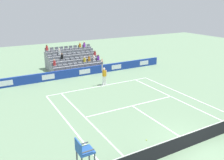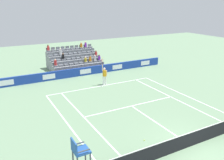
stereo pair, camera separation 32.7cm
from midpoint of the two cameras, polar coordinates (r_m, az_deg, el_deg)
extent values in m
plane|color=gray|center=(15.21, 18.99, -14.64)|extent=(80.00, 80.00, 0.00)
cube|color=white|center=(23.87, -2.13, -1.41)|extent=(10.97, 0.10, 0.01)
cube|color=white|center=(19.45, 5.15, -6.17)|extent=(8.23, 0.10, 0.01)
cube|color=white|center=(17.16, 11.13, -9.95)|extent=(0.10, 6.40, 0.01)
cube|color=white|center=(17.33, -5.59, -9.39)|extent=(0.10, 11.89, 0.01)
cube|color=white|center=(21.54, 15.02, -4.27)|extent=(0.10, 11.89, 0.01)
cube|color=white|center=(16.91, -9.92, -10.32)|extent=(0.10, 11.89, 0.01)
cube|color=white|center=(22.46, 17.58, -3.57)|extent=(0.10, 11.89, 0.01)
cube|color=white|center=(23.78, -2.02, -1.48)|extent=(0.10, 0.20, 0.01)
cube|color=#193899|center=(27.37, -6.06, 2.10)|extent=(20.77, 0.20, 0.94)
cube|color=white|center=(31.28, 8.23, 4.04)|extent=(1.33, 0.01, 0.53)
cube|color=white|center=(29.05, 1.61, 3.13)|extent=(1.33, 0.01, 0.53)
cube|color=white|center=(27.27, -5.97, 2.04)|extent=(1.33, 0.01, 0.53)
cube|color=white|center=(26.05, -14.42, 0.78)|extent=(1.33, 0.01, 0.53)
cube|color=white|center=(25.45, -23.47, -0.59)|extent=(1.33, 0.01, 0.53)
cube|color=black|center=(14.97, 19.18, -13.15)|extent=(11.77, 0.02, 0.92)
cube|color=white|center=(14.74, 19.37, -11.55)|extent=(11.77, 0.04, 0.04)
cylinder|color=white|center=(24.16, -1.16, -0.04)|extent=(0.16, 0.16, 0.90)
cylinder|color=white|center=(24.04, -1.66, -0.14)|extent=(0.16, 0.16, 0.90)
cube|color=white|center=(24.29, -1.16, -0.96)|extent=(0.13, 0.26, 0.08)
cube|color=white|center=(24.18, -1.65, -1.06)|extent=(0.13, 0.26, 0.08)
cube|color=orange|center=(23.88, -1.42, 1.62)|extent=(0.24, 0.37, 0.60)
sphere|color=beige|center=(23.75, -1.43, 2.68)|extent=(0.24, 0.24, 0.24)
cylinder|color=beige|center=(23.61, -1.90, 2.96)|extent=(0.09, 0.09, 0.62)
cylinder|color=beige|center=(23.93, -0.91, 1.71)|extent=(0.09, 0.09, 0.56)
cylinder|color=black|center=(23.49, -1.91, 4.02)|extent=(0.04, 0.04, 0.28)
torus|color=red|center=(23.43, -1.92, 4.69)|extent=(0.04, 0.31, 0.31)
sphere|color=#D1E533|center=(23.36, -1.92, 5.35)|extent=(0.07, 0.07, 0.07)
cube|color=#23519E|center=(11.05, -6.47, -16.36)|extent=(0.70, 0.70, 0.08)
cube|color=#23519E|center=(10.78, -8.16, -15.38)|extent=(0.06, 0.70, 0.55)
cube|color=#474C54|center=(11.20, -7.14, -14.76)|extent=(0.56, 0.05, 0.04)
cube|color=#474C54|center=(10.70, -5.82, -16.44)|extent=(0.56, 0.05, 0.04)
cube|color=gray|center=(28.40, -6.88, 2.12)|extent=(6.20, 0.95, 0.42)
cube|color=slate|center=(29.42, -1.85, 3.43)|extent=(0.48, 0.44, 0.20)
cube|color=slate|center=(29.53, -2.03, 3.98)|extent=(0.48, 0.04, 0.30)
cube|color=slate|center=(29.15, -2.94, 3.28)|extent=(0.48, 0.44, 0.20)
cube|color=slate|center=(29.27, -3.12, 3.84)|extent=(0.48, 0.04, 0.30)
cube|color=slate|center=(28.90, -4.05, 3.12)|extent=(0.48, 0.44, 0.20)
cube|color=slate|center=(29.01, -4.23, 3.69)|extent=(0.48, 0.04, 0.30)
cube|color=slate|center=(28.66, -5.18, 2.96)|extent=(0.48, 0.44, 0.20)
cube|color=slate|center=(28.77, -5.35, 3.53)|extent=(0.48, 0.04, 0.30)
cube|color=slate|center=(28.43, -6.33, 2.80)|extent=(0.48, 0.44, 0.20)
cube|color=slate|center=(28.55, -6.50, 3.38)|extent=(0.48, 0.04, 0.30)
cube|color=slate|center=(28.21, -7.49, 2.64)|extent=(0.48, 0.44, 0.20)
cube|color=slate|center=(28.33, -7.66, 3.22)|extent=(0.48, 0.04, 0.30)
cube|color=slate|center=(28.01, -8.67, 2.47)|extent=(0.48, 0.44, 0.20)
cube|color=slate|center=(28.12, -8.84, 3.05)|extent=(0.48, 0.04, 0.30)
cube|color=slate|center=(27.81, -9.87, 2.29)|extent=(0.48, 0.44, 0.20)
cube|color=slate|center=(27.93, -10.03, 2.88)|extent=(0.48, 0.04, 0.30)
cube|color=slate|center=(27.63, -11.08, 2.12)|extent=(0.48, 0.44, 0.20)
cube|color=slate|center=(27.75, -11.24, 2.71)|extent=(0.48, 0.04, 0.30)
cube|color=slate|center=(27.46, -12.31, 1.94)|extent=(0.48, 0.44, 0.20)
cube|color=slate|center=(27.58, -12.47, 2.54)|extent=(0.48, 0.04, 0.30)
cube|color=gray|center=(29.20, -7.60, 2.96)|extent=(6.20, 0.95, 0.84)
cube|color=slate|center=(30.14, -2.68, 4.60)|extent=(0.48, 0.44, 0.20)
cube|color=slate|center=(30.26, -2.85, 5.14)|extent=(0.48, 0.04, 0.30)
cube|color=slate|center=(29.88, -3.75, 4.46)|extent=(0.48, 0.44, 0.20)
cube|color=slate|center=(30.00, -3.92, 5.00)|extent=(0.48, 0.04, 0.30)
cube|color=slate|center=(29.64, -4.84, 4.32)|extent=(0.48, 0.44, 0.20)
cube|color=slate|center=(29.76, -5.01, 4.87)|extent=(0.48, 0.04, 0.30)
cube|color=slate|center=(29.40, -5.95, 4.17)|extent=(0.48, 0.44, 0.20)
cube|color=slate|center=(29.52, -6.11, 4.73)|extent=(0.48, 0.04, 0.30)
cube|color=slate|center=(29.18, -7.07, 4.02)|extent=(0.48, 0.44, 0.20)
cube|color=slate|center=(29.30, -7.23, 4.58)|extent=(0.48, 0.04, 0.30)
cube|color=slate|center=(28.97, -8.21, 3.87)|extent=(0.48, 0.44, 0.20)
cube|color=slate|center=(29.09, -8.37, 4.43)|extent=(0.48, 0.04, 0.30)
cube|color=slate|center=(28.77, -9.37, 3.71)|extent=(0.48, 0.44, 0.20)
cube|color=slate|center=(28.89, -9.53, 4.28)|extent=(0.48, 0.04, 0.30)
cube|color=slate|center=(28.58, -10.54, 3.55)|extent=(0.48, 0.44, 0.20)
cube|color=slate|center=(28.70, -10.69, 4.12)|extent=(0.48, 0.04, 0.30)
cube|color=slate|center=(28.40, -11.73, 3.39)|extent=(0.48, 0.44, 0.20)
cube|color=slate|center=(28.53, -11.88, 3.96)|extent=(0.48, 0.04, 0.30)
cube|color=slate|center=(28.24, -12.93, 3.22)|extent=(0.48, 0.44, 0.20)
cube|color=slate|center=(28.37, -13.07, 3.80)|extent=(0.48, 0.04, 0.30)
cube|color=gray|center=(30.01, -8.27, 3.76)|extent=(6.20, 0.95, 1.26)
cube|color=slate|center=(30.88, -3.46, 5.72)|extent=(0.48, 0.44, 0.20)
cube|color=slate|center=(31.01, -3.63, 6.24)|extent=(0.48, 0.04, 0.30)
cube|color=slate|center=(30.63, -4.52, 5.59)|extent=(0.48, 0.44, 0.20)
cube|color=slate|center=(30.76, -4.68, 6.11)|extent=(0.48, 0.04, 0.30)
cube|color=slate|center=(30.39, -5.59, 5.46)|extent=(0.48, 0.44, 0.20)
cube|color=slate|center=(30.52, -5.75, 5.99)|extent=(0.48, 0.04, 0.30)
cube|color=slate|center=(30.16, -6.68, 5.32)|extent=(0.48, 0.44, 0.20)
cube|color=slate|center=(30.29, -6.84, 5.86)|extent=(0.48, 0.04, 0.30)
cube|color=slate|center=(29.95, -7.78, 5.19)|extent=(0.48, 0.44, 0.20)
cube|color=slate|center=(30.08, -7.94, 5.72)|extent=(0.48, 0.04, 0.30)
cube|color=slate|center=(29.74, -8.90, 5.04)|extent=(0.48, 0.44, 0.20)
cube|color=slate|center=(29.87, -9.05, 5.59)|extent=(0.48, 0.04, 0.30)
cube|color=slate|center=(29.54, -10.03, 4.90)|extent=(0.48, 0.44, 0.20)
cube|color=slate|center=(29.67, -10.18, 5.44)|extent=(0.48, 0.04, 0.30)
cube|color=slate|center=(29.36, -11.17, 4.75)|extent=(0.48, 0.44, 0.20)
cube|color=slate|center=(29.49, -11.32, 5.30)|extent=(0.48, 0.04, 0.30)
cube|color=slate|center=(29.19, -12.33, 4.60)|extent=(0.48, 0.44, 0.20)
cube|color=slate|center=(29.32, -12.48, 5.15)|extent=(0.48, 0.04, 0.30)
cube|color=slate|center=(29.03, -13.51, 4.44)|extent=(0.48, 0.44, 0.20)
cube|color=slate|center=(29.16, -13.65, 4.99)|extent=(0.48, 0.04, 0.30)
cube|color=gray|center=(30.83, -8.91, 4.51)|extent=(6.20, 0.95, 1.68)
cube|color=slate|center=(31.64, -4.22, 6.78)|extent=(0.48, 0.44, 0.20)
cube|color=slate|center=(31.77, -4.38, 7.28)|extent=(0.48, 0.04, 0.30)
cube|color=slate|center=(31.40, -5.25, 6.66)|extent=(0.48, 0.44, 0.20)
cube|color=slate|center=(31.53, -5.41, 7.17)|extent=(0.48, 0.04, 0.30)
cube|color=slate|center=(31.16, -6.31, 6.54)|extent=(0.48, 0.44, 0.20)
cube|color=slate|center=(31.30, -6.46, 7.05)|extent=(0.48, 0.04, 0.30)
cube|color=slate|center=(30.94, -7.37, 6.42)|extent=(0.48, 0.44, 0.20)
cube|color=slate|center=(31.08, -7.53, 6.93)|extent=(0.48, 0.04, 0.30)
cube|color=slate|center=(30.73, -8.45, 6.29)|extent=(0.48, 0.44, 0.20)
cube|color=slate|center=(30.86, -8.61, 6.81)|extent=(0.48, 0.04, 0.30)
cube|color=slate|center=(30.53, -9.55, 6.16)|extent=(0.48, 0.44, 0.20)
cube|color=slate|center=(30.66, -9.70, 6.68)|extent=(0.48, 0.04, 0.30)
cube|color=slate|center=(30.34, -10.66, 6.02)|extent=(0.48, 0.44, 0.20)
cube|color=slate|center=(30.47, -10.80, 6.55)|extent=(0.48, 0.04, 0.30)
cube|color=slate|center=(30.16, -11.78, 5.88)|extent=(0.48, 0.44, 0.20)
cube|color=slate|center=(30.30, -11.92, 6.41)|extent=(0.48, 0.04, 0.30)
cube|color=slate|center=(29.99, -12.91, 5.74)|extent=(0.48, 0.44, 0.20)
cube|color=slate|center=(30.13, -13.05, 6.27)|extent=(0.48, 0.04, 0.30)
cube|color=slate|center=(29.84, -14.06, 5.59)|extent=(0.48, 0.44, 0.20)
cube|color=slate|center=(29.98, -14.20, 6.12)|extent=(0.48, 0.04, 0.30)
cube|color=gray|center=(31.66, -9.52, 5.23)|extent=(6.20, 0.95, 2.10)
cube|color=slate|center=(32.42, -4.94, 7.79)|extent=(0.48, 0.44, 0.20)
cube|color=slate|center=(32.55, -5.09, 8.28)|extent=(0.48, 0.04, 0.30)
cube|color=slate|center=(32.18, -5.96, 7.68)|extent=(0.48, 0.44, 0.20)
cube|color=slate|center=(32.32, -6.11, 8.17)|extent=(0.48, 0.04, 0.30)
cube|color=slate|center=(31.95, -6.99, 7.57)|extent=(0.48, 0.44, 0.20)
cube|color=slate|center=(32.09, -7.14, 8.06)|extent=(0.48, 0.04, 0.30)
cube|color=slate|center=(31.73, -8.04, 7.45)|extent=(0.48, 0.44, 0.20)
cube|color=slate|center=(31.87, -8.18, 7.95)|extent=(0.48, 0.04, 0.30)
cube|color=slate|center=(31.53, -9.10, 7.34)|extent=(0.48, 0.44, 0.20)
cube|color=slate|center=(31.67, -9.24, 7.84)|extent=(0.48, 0.04, 0.30)
cube|color=slate|center=(31.33, -10.17, 7.21)|extent=(0.48, 0.44, 0.20)
cube|color=slate|center=(31.47, -10.31, 7.72)|extent=(0.48, 0.04, 0.30)
cube|color=slate|center=(31.14, -11.26, 7.08)|extent=(0.48, 0.44, 0.20)
cube|color=slate|center=(31.29, -11.40, 7.59)|extent=(0.48, 0.04, 0.30)
cube|color=slate|center=(30.97, -12.35, 6.95)|extent=(0.48, 0.44, 0.20)
cube|color=slate|center=(31.11, -12.49, 7.46)|extent=(0.48, 0.04, 0.30)
cube|color=slate|center=(30.81, -13.46, 6.82)|extent=(0.48, 0.44, 0.20)
cube|color=slate|center=(30.95, -13.60, 7.33)|extent=(0.48, 0.04, 0.30)
cube|color=slate|center=(30.66, -14.58, 6.68)|extent=(0.48, 0.44, 0.20)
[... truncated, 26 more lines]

